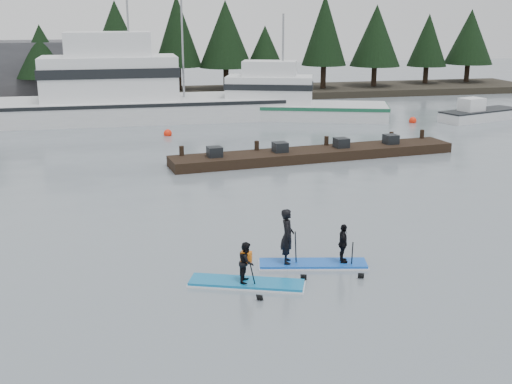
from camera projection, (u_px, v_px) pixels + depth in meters
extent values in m
plane|color=slate|center=(302.00, 285.00, 18.27)|extent=(160.00, 160.00, 0.00)
cube|color=#2D281E|center=(168.00, 94.00, 57.61)|extent=(70.00, 8.00, 0.60)
cube|color=#4C4C51|center=(4.00, 71.00, 55.93)|extent=(18.00, 6.00, 5.00)
cube|color=silver|center=(147.00, 117.00, 46.25)|extent=(20.75, 5.96, 2.76)
cube|color=white|center=(110.00, 78.00, 44.96)|extent=(9.35, 4.23, 2.99)
cylinder|color=gray|center=(129.00, 37.00, 44.50)|extent=(0.14, 0.14, 8.57)
cube|color=silver|center=(292.00, 117.00, 46.77)|extent=(14.17, 8.06, 1.95)
cube|color=white|center=(269.00, 90.00, 46.40)|extent=(6.71, 4.63, 1.95)
cylinder|color=gray|center=(283.00, 59.00, 45.72)|extent=(0.14, 0.14, 6.29)
cube|color=silver|center=(480.00, 115.00, 45.76)|extent=(6.64, 3.78, 0.74)
cube|color=black|center=(315.00, 154.00, 33.80)|extent=(15.60, 3.76, 0.52)
sphere|color=#FF270C|center=(413.00, 123.00, 44.82)|extent=(0.52, 0.52, 0.52)
sphere|color=#FF270C|center=(168.00, 136.00, 40.16)|extent=(0.52, 0.52, 0.52)
cube|color=#126FAA|center=(247.00, 283.00, 18.24)|extent=(3.32, 1.90, 0.12)
imported|color=black|center=(246.00, 262.00, 18.06)|extent=(0.62, 0.69, 1.17)
cube|color=orange|center=(246.00, 257.00, 18.03)|extent=(0.35, 0.29, 0.32)
cylinder|color=black|center=(254.00, 281.00, 17.95)|extent=(0.45, 0.78, 1.46)
cube|color=blue|center=(313.00, 264.00, 19.63)|extent=(3.36, 1.44, 0.12)
imported|color=black|center=(287.00, 236.00, 19.38)|extent=(0.53, 0.69, 1.70)
cylinder|color=black|center=(296.00, 252.00, 19.29)|extent=(0.37, 0.92, 1.65)
imported|color=black|center=(343.00, 243.00, 19.46)|extent=(0.44, 0.76, 1.22)
cylinder|color=black|center=(352.00, 260.00, 19.38)|extent=(0.33, 0.83, 1.48)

